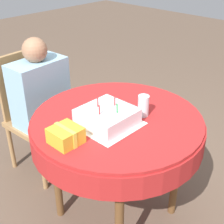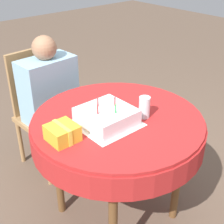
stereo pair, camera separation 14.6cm
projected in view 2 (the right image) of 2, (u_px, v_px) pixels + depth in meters
ground_plane at (117, 213)px, 2.18m from camera, size 12.00×12.00×0.00m
dining_table at (118, 131)px, 1.85m from camera, size 1.02×1.02×0.77m
chair at (45, 107)px, 2.50m from camera, size 0.48×0.48×0.94m
person at (51, 93)px, 2.36m from camera, size 0.43×0.34×1.09m
napkin at (107, 124)px, 1.74m from camera, size 0.32×0.32×0.00m
birthday_cake at (107, 116)px, 1.72m from camera, size 0.27×0.27×0.14m
drinking_glass at (144, 107)px, 1.78m from camera, size 0.06×0.06×0.13m
gift_box at (62, 133)px, 1.58m from camera, size 0.14×0.15×0.09m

